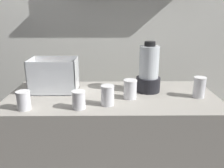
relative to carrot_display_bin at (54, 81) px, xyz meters
The scene contains 9 objects.
counter 0.67m from the carrot_display_bin, 12.89° to the right, with size 1.40×0.64×0.90m, color #9E998E.
back_wall_unit 0.84m from the carrot_display_bin, 58.53° to the left, with size 2.60×0.24×2.50m.
carrot_display_bin is the anchor object (origin of this frame).
blender_pitcher 0.67m from the carrot_display_bin, ahead, with size 0.17×0.17×0.35m.
juice_cup_mango_far_left 0.34m from the carrot_display_bin, 107.66° to the right, with size 0.08×0.08×0.11m.
juice_cup_mango_left 0.38m from the carrot_display_bin, 55.65° to the right, with size 0.08×0.08×0.11m.
juice_cup_carrot_middle 0.46m from the carrot_display_bin, 34.42° to the right, with size 0.08×0.08×0.12m.
juice_cup_beet_right 0.54m from the carrot_display_bin, 15.72° to the right, with size 0.09×0.09×0.12m.
juice_cup_orange_far_right 0.99m from the carrot_display_bin, ahead, with size 0.08×0.08×0.14m.
Camera 1 is at (-0.01, -1.49, 1.45)m, focal length 37.89 mm.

